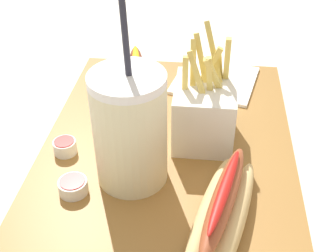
{
  "coord_description": "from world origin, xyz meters",
  "views": [
    {
      "loc": [
        -0.46,
        -0.05,
        0.39
      ],
      "look_at": [
        0.0,
        0.0,
        0.05
      ],
      "focal_mm": 46.7,
      "sensor_mm": 36.0,
      "label": 1
    }
  ],
  "objects_px": {
    "hot_dog_2": "(137,85)",
    "ketchup_cup_1": "(73,186)",
    "hot_dog_1": "(222,211)",
    "ketchup_cup_2": "(65,146)",
    "soda_cup": "(130,129)",
    "napkin_stack": "(215,80)",
    "fries_basket": "(204,110)"
  },
  "relations": [
    {
      "from": "hot_dog_1",
      "to": "ketchup_cup_2",
      "type": "relative_size",
      "value": 6.31
    },
    {
      "from": "napkin_stack",
      "to": "hot_dog_2",
      "type": "bearing_deg",
      "value": 118.07
    },
    {
      "from": "hot_dog_2",
      "to": "ketchup_cup_1",
      "type": "relative_size",
      "value": 5.25
    },
    {
      "from": "fries_basket",
      "to": "ketchup_cup_1",
      "type": "xyz_separation_m",
      "value": [
        -0.12,
        0.15,
        -0.03
      ]
    },
    {
      "from": "hot_dog_1",
      "to": "fries_basket",
      "type": "bearing_deg",
      "value": 9.46
    },
    {
      "from": "soda_cup",
      "to": "napkin_stack",
      "type": "bearing_deg",
      "value": -22.16
    },
    {
      "from": "ketchup_cup_1",
      "to": "ketchup_cup_2",
      "type": "distance_m",
      "value": 0.08
    },
    {
      "from": "hot_dog_1",
      "to": "ketchup_cup_2",
      "type": "distance_m",
      "value": 0.23
    },
    {
      "from": "soda_cup",
      "to": "ketchup_cup_2",
      "type": "relative_size",
      "value": 7.33
    },
    {
      "from": "soda_cup",
      "to": "hot_dog_1",
      "type": "height_order",
      "value": "soda_cup"
    },
    {
      "from": "fries_basket",
      "to": "hot_dog_2",
      "type": "height_order",
      "value": "fries_basket"
    },
    {
      "from": "ketchup_cup_2",
      "to": "napkin_stack",
      "type": "xyz_separation_m",
      "value": [
        0.2,
        -0.19,
        -0.01
      ]
    },
    {
      "from": "fries_basket",
      "to": "hot_dog_2",
      "type": "xyz_separation_m",
      "value": [
        0.09,
        0.11,
        -0.02
      ]
    },
    {
      "from": "fries_basket",
      "to": "soda_cup",
      "type": "bearing_deg",
      "value": 136.42
    },
    {
      "from": "ketchup_cup_2",
      "to": "napkin_stack",
      "type": "relative_size",
      "value": 0.24
    },
    {
      "from": "hot_dog_2",
      "to": "napkin_stack",
      "type": "distance_m",
      "value": 0.14
    },
    {
      "from": "fries_basket",
      "to": "napkin_stack",
      "type": "height_order",
      "value": "fries_basket"
    },
    {
      "from": "soda_cup",
      "to": "ketchup_cup_2",
      "type": "distance_m",
      "value": 0.12
    },
    {
      "from": "soda_cup",
      "to": "hot_dog_1",
      "type": "distance_m",
      "value": 0.14
    },
    {
      "from": "soda_cup",
      "to": "ketchup_cup_1",
      "type": "distance_m",
      "value": 0.1
    },
    {
      "from": "hot_dog_2",
      "to": "ketchup_cup_1",
      "type": "bearing_deg",
      "value": 168.4
    },
    {
      "from": "ketchup_cup_2",
      "to": "fries_basket",
      "type": "bearing_deg",
      "value": -73.58
    },
    {
      "from": "fries_basket",
      "to": "hot_dog_2",
      "type": "distance_m",
      "value": 0.14
    },
    {
      "from": "napkin_stack",
      "to": "ketchup_cup_2",
      "type": "bearing_deg",
      "value": 136.54
    },
    {
      "from": "soda_cup",
      "to": "hot_dog_2",
      "type": "xyz_separation_m",
      "value": [
        0.17,
        0.02,
        -0.05
      ]
    },
    {
      "from": "soda_cup",
      "to": "napkin_stack",
      "type": "height_order",
      "value": "soda_cup"
    },
    {
      "from": "fries_basket",
      "to": "hot_dog_1",
      "type": "relative_size",
      "value": 0.8
    },
    {
      "from": "fries_basket",
      "to": "hot_dog_2",
      "type": "relative_size",
      "value": 0.84
    },
    {
      "from": "fries_basket",
      "to": "hot_dog_1",
      "type": "bearing_deg",
      "value": -170.54
    },
    {
      "from": "ketchup_cup_2",
      "to": "hot_dog_2",
      "type": "bearing_deg",
      "value": -27.83
    },
    {
      "from": "hot_dog_2",
      "to": "ketchup_cup_1",
      "type": "distance_m",
      "value": 0.22
    },
    {
      "from": "ketchup_cup_1",
      "to": "hot_dog_1",
      "type": "bearing_deg",
      "value": -100.86
    }
  ]
}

